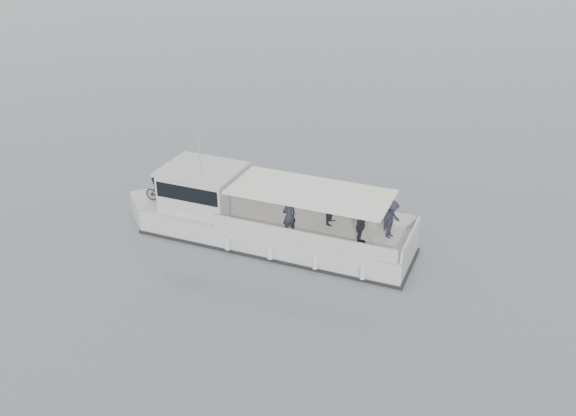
# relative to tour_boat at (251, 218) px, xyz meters

# --- Properties ---
(ground) EXTENTS (1400.00, 1400.00, 0.00)m
(ground) POSITION_rel_tour_boat_xyz_m (2.25, -2.88, -0.88)
(ground) COLOR #555F64
(ground) RESTS_ON ground
(tour_boat) EXTENTS (12.69, 6.21, 5.36)m
(tour_boat) POSITION_rel_tour_boat_xyz_m (0.00, 0.00, 0.00)
(tour_boat) COLOR silver
(tour_boat) RESTS_ON ground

